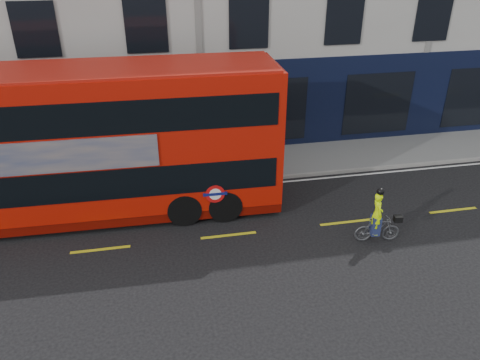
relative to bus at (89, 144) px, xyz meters
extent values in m
plane|color=black|center=(4.16, -3.80, -2.58)|extent=(120.00, 120.00, 0.00)
cube|color=slate|center=(4.16, 2.70, -2.52)|extent=(60.00, 3.00, 0.12)
cube|color=gray|center=(4.16, 1.20, -2.52)|extent=(60.00, 0.12, 0.13)
cube|color=black|center=(4.16, 4.18, -0.58)|extent=(50.00, 0.08, 4.00)
cube|color=silver|center=(4.16, 0.90, -2.58)|extent=(58.00, 0.10, 0.01)
cube|color=#BC1307|center=(-0.05, 0.00, 0.16)|extent=(12.48, 3.09, 4.46)
cube|color=#5E0903|center=(-0.05, 0.00, -2.24)|extent=(12.47, 3.03, 0.34)
cube|color=black|center=(-0.05, 0.00, -0.83)|extent=(11.98, 3.12, 1.02)
cube|color=black|center=(-0.05, 0.00, 1.31)|extent=(11.98, 3.12, 1.02)
cube|color=#9B140B|center=(-0.05, 0.00, 2.41)|extent=(12.22, 2.97, 0.09)
cube|color=black|center=(6.18, -0.13, -0.83)|extent=(0.09, 2.54, 1.02)
cube|color=black|center=(6.18, -0.13, 1.31)|extent=(0.09, 2.54, 1.02)
cube|color=gray|center=(-1.21, -1.41, 0.24)|extent=(6.77, 0.19, 1.02)
cylinder|color=red|center=(3.87, -1.52, -1.45)|extent=(0.63, 0.03, 0.63)
cylinder|color=white|center=(3.87, -1.53, -1.45)|extent=(0.41, 0.03, 0.41)
cube|color=#0C1459|center=(3.87, -1.53, -1.45)|extent=(0.79, 0.04, 0.10)
cylinder|color=black|center=(4.24, -0.09, -2.02)|extent=(1.19, 2.90, 1.13)
cylinder|color=black|center=(2.89, -0.06, -2.02)|extent=(1.19, 2.90, 1.13)
imported|color=#4F5155|center=(8.68, -3.47, -2.15)|extent=(1.47, 0.59, 0.86)
imported|color=#B9E301|center=(8.59, -3.46, -1.57)|extent=(0.40, 0.55, 1.39)
cube|color=black|center=(9.28, -3.55, -1.79)|extent=(0.28, 0.23, 0.20)
cube|color=#1D254E|center=(8.59, -3.46, -2.00)|extent=(0.31, 0.37, 0.63)
sphere|color=black|center=(8.59, -3.46, -0.80)|extent=(0.23, 0.23, 0.23)
camera|label=1|loc=(2.12, -14.62, 5.99)|focal=35.00mm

